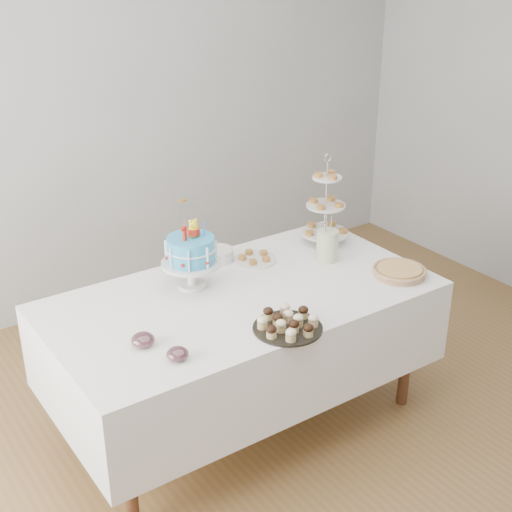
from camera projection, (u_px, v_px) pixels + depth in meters
floor at (275, 451)px, 3.61m from camera, size 5.00×5.00×0.00m
walls at (279, 201)px, 3.04m from camera, size 5.04×4.04×2.70m
table at (242, 333)px, 3.61m from camera, size 1.92×1.02×0.77m
birthday_cake at (191, 264)px, 3.53m from camera, size 0.30×0.30×0.46m
cupcake_tray at (288, 322)px, 3.19m from camera, size 0.32×0.32×0.07m
pie at (399, 271)px, 3.69m from camera, size 0.28×0.28×0.04m
tiered_stand at (326, 206)px, 4.00m from camera, size 0.27×0.27×0.53m
plate_stack at (218, 254)px, 3.86m from camera, size 0.16×0.16×0.06m
pastry_plate at (255, 258)px, 3.85m from camera, size 0.23×0.23×0.03m
jam_bowl_a at (178, 354)px, 2.97m from camera, size 0.09×0.09×0.06m
jam_bowl_b at (143, 340)px, 3.07m from camera, size 0.10×0.10×0.06m
utensil_pitcher at (327, 244)px, 3.83m from camera, size 0.12×0.12×0.26m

